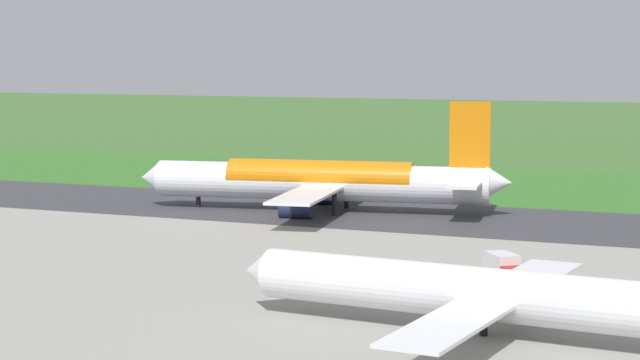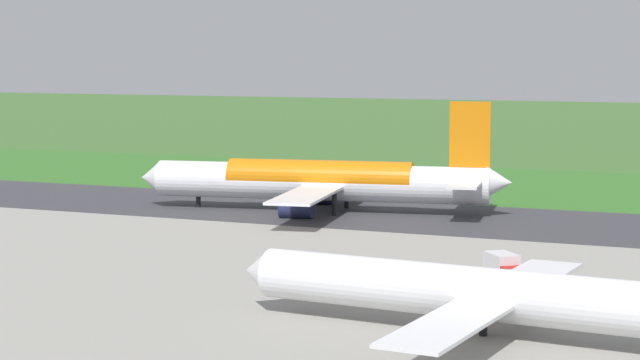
{
  "view_description": "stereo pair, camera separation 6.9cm",
  "coord_description": "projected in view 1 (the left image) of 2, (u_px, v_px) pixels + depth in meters",
  "views": [
    {
      "loc": [
        -69.2,
        148.28,
        22.14
      ],
      "look_at": [
        -5.4,
        0.0,
        4.5
      ],
      "focal_mm": 64.42,
      "sensor_mm": 36.0,
      "label": 1
    },
    {
      "loc": [
        -69.26,
        148.25,
        22.14
      ],
      "look_at": [
        -5.4,
        0.0,
        4.5
      ],
      "focal_mm": 64.42,
      "sensor_mm": 36.0,
      "label": 2
    }
  ],
  "objects": [
    {
      "name": "airliner_main",
      "position": [
        323.0,
        181.0,
        162.31
      ],
      "size": [
        53.96,
        44.38,
        15.88
      ],
      "color": "white",
      "rests_on": "ground"
    },
    {
      "name": "grass_verge_foreground",
      "position": [
        364.0,
        186.0,
        193.76
      ],
      "size": [
        600.0,
        80.0,
        0.04
      ],
      "primitive_type": "cube",
      "color": "#346B27",
      "rests_on": "ground"
    },
    {
      "name": "runway_asphalt",
      "position": [
        286.0,
        209.0,
        164.99
      ],
      "size": [
        600.0,
        29.32,
        0.06
      ],
      "primitive_type": "cube",
      "color": "#38383D",
      "rests_on": "ground"
    },
    {
      "name": "traffic_cone_orange",
      "position": [
        399.0,
        185.0,
        193.71
      ],
      "size": [
        0.4,
        0.4,
        0.55
      ],
      "primitive_type": "cone",
      "color": "orange",
      "rests_on": "ground"
    },
    {
      "name": "service_truck_baggage",
      "position": [
        505.0,
        267.0,
        112.66
      ],
      "size": [
        5.45,
        5.89,
        2.65
      ],
      "color": "#B21914",
      "rests_on": "ground"
    },
    {
      "name": "ground_plane",
      "position": [
        286.0,
        209.0,
        164.99
      ],
      "size": [
        800.0,
        800.0,
        0.0
      ],
      "primitive_type": "plane",
      "color": "#3D662D"
    },
    {
      "name": "airliner_parked_near",
      "position": [
        487.0,
        293.0,
        90.17
      ],
      "size": [
        43.84,
        35.88,
        12.79
      ],
      "color": "white",
      "rests_on": "ground"
    },
    {
      "name": "no_stopping_sign",
      "position": [
        428.0,
        182.0,
        188.22
      ],
      "size": [
        0.6,
        0.1,
        2.27
      ],
      "color": "slate",
      "rests_on": "ground"
    }
  ]
}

